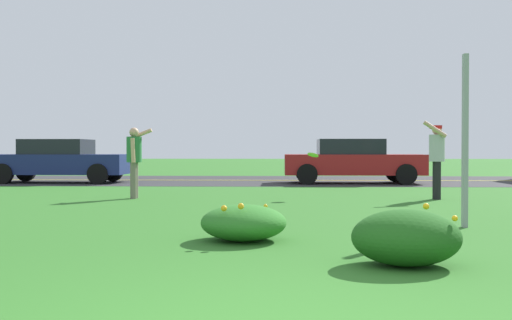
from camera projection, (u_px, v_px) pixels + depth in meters
ground_plane at (278, 203)px, 12.52m from camera, size 120.00×120.00×0.00m
highway_strip at (279, 180)px, 21.68m from camera, size 120.00×7.31×0.01m
highway_center_stripe at (279, 180)px, 21.68m from camera, size 120.00×0.16×0.00m
daylily_clump_front_right at (406, 238)px, 5.78m from camera, size 1.04×0.89×0.58m
daylily_clump_near_camera at (244, 223)px, 7.37m from camera, size 1.05×1.05×0.49m
sign_post_near_path at (465, 141)px, 8.62m from camera, size 0.07×0.10×2.47m
person_thrower_green_shirt at (134, 156)px, 13.72m from camera, size 0.54×0.49×1.61m
person_catcher_red_cap_gray_shirt at (437, 154)px, 13.47m from camera, size 0.52×0.48×1.75m
frisbee_lime at (313, 155)px, 13.65m from camera, size 0.27×0.25×0.15m
car_navy_center_left at (59, 161)px, 20.31m from camera, size 4.50×2.00×1.45m
car_red_center_right at (352, 161)px, 19.93m from camera, size 4.50×2.00×1.45m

